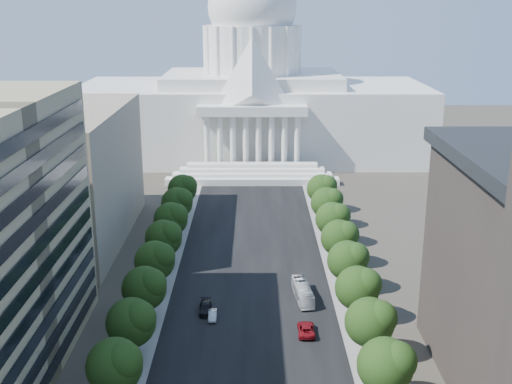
{
  "coord_description": "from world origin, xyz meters",
  "views": [
    {
      "loc": [
        0.58,
        -39.01,
        52.49
      ],
      "look_at": [
        0.94,
        77.91,
        17.8
      ],
      "focal_mm": 45.0,
      "sensor_mm": 36.0,
      "label": 1
    }
  ],
  "objects_px": {
    "car_red": "(306,329)",
    "city_bus": "(303,292)",
    "car_dark_b": "(206,308)",
    "car_silver": "(213,315)"
  },
  "relations": [
    {
      "from": "car_silver",
      "to": "car_red",
      "type": "bearing_deg",
      "value": -20.07
    },
    {
      "from": "car_dark_b",
      "to": "car_silver",
      "type": "bearing_deg",
      "value": -64.17
    },
    {
      "from": "car_red",
      "to": "city_bus",
      "type": "relative_size",
      "value": 0.55
    },
    {
      "from": "car_silver",
      "to": "car_dark_b",
      "type": "relative_size",
      "value": 0.76
    },
    {
      "from": "car_dark_b",
      "to": "city_bus",
      "type": "bearing_deg",
      "value": 13.21
    },
    {
      "from": "car_dark_b",
      "to": "city_bus",
      "type": "distance_m",
      "value": 18.22
    },
    {
      "from": "car_silver",
      "to": "car_red",
      "type": "distance_m",
      "value": 16.6
    },
    {
      "from": "car_red",
      "to": "city_bus",
      "type": "distance_m",
      "value": 12.85
    },
    {
      "from": "car_red",
      "to": "car_dark_b",
      "type": "distance_m",
      "value": 18.83
    },
    {
      "from": "car_red",
      "to": "city_bus",
      "type": "bearing_deg",
      "value": -90.69
    }
  ]
}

